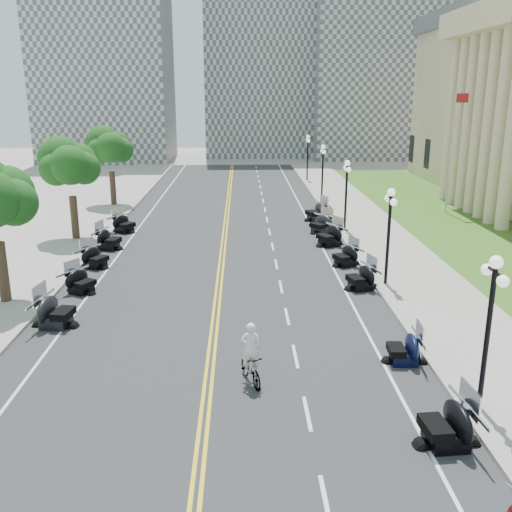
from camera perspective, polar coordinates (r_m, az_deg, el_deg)
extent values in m
plane|color=gray|center=(25.61, -4.07, -6.12)|extent=(160.00, 160.00, 0.00)
cube|color=#333335|center=(35.07, -3.39, 0.08)|extent=(16.00, 90.00, 0.01)
cube|color=yellow|center=(35.07, -3.58, 0.09)|extent=(0.12, 90.00, 0.00)
cube|color=yellow|center=(35.06, -3.19, 0.09)|extent=(0.12, 90.00, 0.00)
cube|color=white|center=(35.43, 7.01, 0.17)|extent=(0.12, 90.00, 0.00)
cube|color=white|center=(35.85, -13.66, 0.01)|extent=(0.12, 90.00, 0.00)
cube|color=white|center=(15.30, 6.98, -23.20)|extent=(0.12, 2.00, 0.00)
cube|color=white|center=(18.53, 5.15, -15.38)|extent=(0.12, 2.00, 0.00)
cube|color=white|center=(22.02, 3.96, -9.95)|extent=(0.12, 2.00, 0.00)
cube|color=white|center=(25.66, 3.13, -6.03)|extent=(0.12, 2.00, 0.00)
cube|color=white|center=(29.39, 2.51, -3.09)|extent=(0.12, 2.00, 0.00)
cube|color=white|center=(33.19, 2.04, -0.82)|extent=(0.12, 2.00, 0.00)
cube|color=white|center=(37.02, 1.66, 0.98)|extent=(0.12, 2.00, 0.00)
cube|color=white|center=(40.89, 1.36, 2.45)|extent=(0.12, 2.00, 0.00)
cube|color=white|center=(44.79, 1.11, 3.65)|extent=(0.12, 2.00, 0.00)
cube|color=white|center=(48.70, 0.89, 4.67)|extent=(0.12, 2.00, 0.00)
cube|color=white|center=(52.62, 0.71, 5.53)|extent=(0.12, 2.00, 0.00)
cube|color=white|center=(56.55, 0.56, 6.28)|extent=(0.12, 2.00, 0.00)
cube|color=white|center=(60.50, 0.42, 6.93)|extent=(0.12, 2.00, 0.00)
cube|color=white|center=(64.44, 0.30, 7.49)|extent=(0.12, 2.00, 0.00)
cube|color=white|center=(68.40, 0.19, 8.00)|extent=(0.12, 2.00, 0.00)
cube|color=white|center=(72.36, 0.10, 8.44)|extent=(0.12, 2.00, 0.00)
cube|color=white|center=(76.33, 0.01, 8.85)|extent=(0.12, 2.00, 0.00)
cube|color=#9E9991|center=(36.24, 13.44, 0.31)|extent=(5.00, 90.00, 0.15)
cube|color=#9E9991|center=(36.92, -19.90, 0.06)|extent=(5.00, 90.00, 0.15)
cube|color=#356023|center=(45.79, 19.43, 3.06)|extent=(9.00, 60.00, 0.10)
cube|color=gray|center=(87.87, -14.85, 17.78)|extent=(18.00, 14.00, 26.00)
cube|color=gray|center=(91.88, 0.26, 19.44)|extent=(16.00, 12.00, 30.00)
cube|color=gray|center=(91.10, 12.21, 16.61)|extent=(20.00, 14.00, 22.00)
imported|color=#A51414|center=(19.89, -0.54, -11.16)|extent=(1.11, 1.94, 1.13)
imported|color=white|center=(19.24, -0.55, -7.16)|extent=(0.69, 0.45, 1.89)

